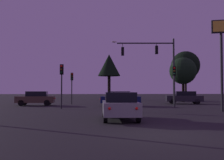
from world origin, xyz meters
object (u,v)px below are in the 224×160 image
store_sign_illuminated (221,44)px  tree_behind_sign (109,66)px  car_crossing_left (36,98)px  car_far_lane (184,97)px  traffic_signal_mast_arm (156,59)px  car_nearside_lane (120,105)px  traffic_light_median (174,78)px  tree_left_far (186,65)px  traffic_light_corner_left (62,77)px  tree_center_horizon (183,71)px  car_crossing_right (120,98)px  traffic_light_corner_right (72,82)px

store_sign_illuminated → tree_behind_sign: 27.07m
car_crossing_left → car_far_lane: (17.06, 2.09, 0.00)m
traffic_signal_mast_arm → car_nearside_lane: size_ratio=1.74×
car_nearside_lane → tree_behind_sign: bearing=87.3°
traffic_light_median → tree_left_far: (7.15, 16.20, 2.85)m
traffic_light_corner_left → store_sign_illuminated: (12.61, -3.98, 2.37)m
traffic_light_corner_left → traffic_light_median: traffic_light_median is taller
traffic_signal_mast_arm → tree_center_horizon: bearing=54.6°
car_nearside_lane → tree_behind_sign: 31.49m
car_crossing_right → car_far_lane: size_ratio=0.95×
store_sign_illuminated → car_crossing_right: bearing=132.1°
traffic_light_corner_right → tree_left_far: size_ratio=0.47×
tree_behind_sign → car_crossing_left: bearing=-117.8°
traffic_light_corner_left → traffic_light_corner_right: traffic_light_corner_left is taller
car_crossing_left → traffic_light_corner_left: bearing=-57.3°
traffic_signal_mast_arm → traffic_light_corner_right: size_ratio=1.92×
traffic_signal_mast_arm → tree_center_horizon: size_ratio=1.14×
traffic_light_corner_left → tree_center_horizon: tree_center_horizon is taller
traffic_signal_mast_arm → tree_behind_sign: tree_behind_sign is taller
traffic_light_median → car_nearside_lane: 12.16m
car_nearside_lane → car_crossing_left: 15.90m
car_nearside_lane → car_crossing_left: (-7.53, 14.00, -0.00)m
car_far_lane → tree_center_horizon: (1.72, 5.12, 3.57)m
store_sign_illuminated → tree_left_far: 22.10m
car_crossing_right → tree_center_horizon: tree_center_horizon is taller
traffic_light_corner_left → store_sign_illuminated: 13.43m
car_far_lane → tree_left_far: bearing=68.6°
traffic_light_median → car_nearside_lane: (-6.40, -10.15, -2.01)m
traffic_light_median → traffic_signal_mast_arm: bearing=113.4°
tree_center_horizon → traffic_light_corner_right: bearing=-163.8°
tree_behind_sign → store_sign_illuminated: bearing=-75.1°
tree_left_far → car_crossing_left: bearing=-149.6°
traffic_light_corner_right → car_far_lane: 13.62m
traffic_light_corner_left → car_crossing_right: (5.62, 3.75, -2.00)m
traffic_light_corner_left → car_crossing_left: bearing=122.7°
car_nearside_lane → car_crossing_right: 12.68m
traffic_signal_mast_arm → tree_left_far: 15.93m
tree_center_horizon → traffic_light_corner_left: bearing=-141.4°
traffic_signal_mast_arm → car_crossing_right: traffic_signal_mast_arm is taller
traffic_light_corner_left → car_nearside_lane: (4.21, -8.85, -2.00)m
traffic_light_corner_right → car_far_lane: traffic_light_corner_right is taller
traffic_signal_mast_arm → car_crossing_left: traffic_signal_mast_arm is taller
tree_behind_sign → car_nearside_lane: bearing=-92.7°
car_nearside_lane → car_far_lane: bearing=59.3°
traffic_signal_mast_arm → tree_behind_sign: (-3.81, 18.25, 1.04)m
car_far_lane → traffic_light_corner_left: bearing=-152.2°
traffic_signal_mast_arm → store_sign_illuminated: traffic_signal_mast_arm is taller
car_nearside_lane → car_crossing_left: size_ratio=1.01×
tree_behind_sign → tree_left_far: size_ratio=1.00×
tree_center_horizon → traffic_signal_mast_arm: bearing=-125.4°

